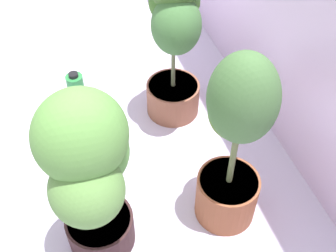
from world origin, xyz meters
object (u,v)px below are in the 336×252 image
at_px(potted_plant_back_right, 235,139).
at_px(nutrient_bottle, 77,90).
at_px(potted_plant_back_left, 174,17).
at_px(cell_phone, 55,159).
at_px(potted_plant_front_right, 88,168).

xyz_separation_m(potted_plant_back_right, nutrient_bottle, (-0.85, -0.50, -0.34)).
distance_m(potted_plant_back_left, cell_phone, 0.88).
bearing_deg(cell_phone, potted_plant_back_left, 162.45).
distance_m(potted_plant_back_right, cell_phone, 0.95).
distance_m(potted_plant_back_left, potted_plant_back_right, 0.66).
distance_m(potted_plant_back_right, nutrient_bottle, 1.04).
distance_m(potted_plant_back_left, nutrient_bottle, 0.70).
bearing_deg(potted_plant_back_left, nutrient_bottle, -112.79).
height_order(potted_plant_front_right, cell_phone, potted_plant_front_right).
bearing_deg(potted_plant_back_left, potted_plant_front_right, -38.76).
xyz_separation_m(potted_plant_front_right, potted_plant_back_right, (0.01, 0.53, -0.03)).
relative_size(cell_phone, nutrient_bottle, 0.74).
relative_size(potted_plant_back_left, nutrient_bottle, 4.55).
relative_size(potted_plant_back_right, nutrient_bottle, 3.89).
xyz_separation_m(potted_plant_front_right, nutrient_bottle, (-0.84, 0.04, -0.37)).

